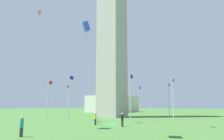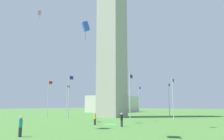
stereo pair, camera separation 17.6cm
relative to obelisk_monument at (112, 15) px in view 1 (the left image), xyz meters
The scene contains 17 objects.
ground_plane 24.40m from the obelisk_monument, ahead, with size 260.00×260.00×0.00m, color #3D6B2D.
obelisk_monument is the anchor object (origin of this frame).
flagpole_n 24.56m from the obelisk_monument, ahead, with size 1.12×0.14×8.07m.
flagpole_ne 24.55m from the obelisk_monument, 44.83° to the left, with size 1.12×0.14×8.07m.
flagpole_e 24.52m from the obelisk_monument, 89.76° to the left, with size 1.12×0.14×8.07m.
flagpole_se 24.50m from the obelisk_monument, 134.83° to the left, with size 1.12×0.14×8.07m.
flagpole_s 24.49m from the obelisk_monument, behind, with size 1.12×0.14×8.07m.
flagpole_sw 24.50m from the obelisk_monument, 134.83° to the right, with size 1.12×0.14×8.07m.
flagpole_w 24.52m from the obelisk_monument, 89.76° to the right, with size 1.12×0.14×8.07m.
flagpole_nw 24.55m from the obelisk_monument, 44.83° to the right, with size 1.12×0.14×8.07m.
person_yellow_shirt 31.19m from the obelisk_monument, 153.91° to the right, with size 0.32×0.32×1.66m.
person_black_shirt 32.87m from the obelisk_monument, 144.21° to the right, with size 0.32×0.32×1.73m.
person_teal_shirt 40.48m from the obelisk_monument, 161.21° to the right, with size 0.32×0.32×1.76m.
kite_blue_box 20.76m from the obelisk_monument, 160.20° to the right, with size 1.44×1.36×3.01m.
kite_pink_box 17.27m from the obelisk_monument, 151.56° to the left, with size 1.03×1.00×2.05m.
distant_building 42.57m from the obelisk_monument, 31.82° to the left, with size 19.39×13.00×6.20m.
picnic_blanket_near_first_person 31.25m from the obelisk_monument, 148.00° to the right, with size 1.80×1.40×0.01m, color green.
Camera 1 is at (-43.70, -27.88, 2.72)m, focal length 35.89 mm.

